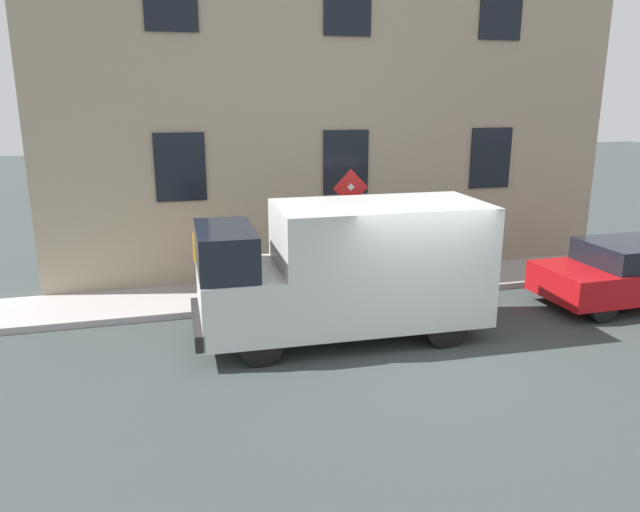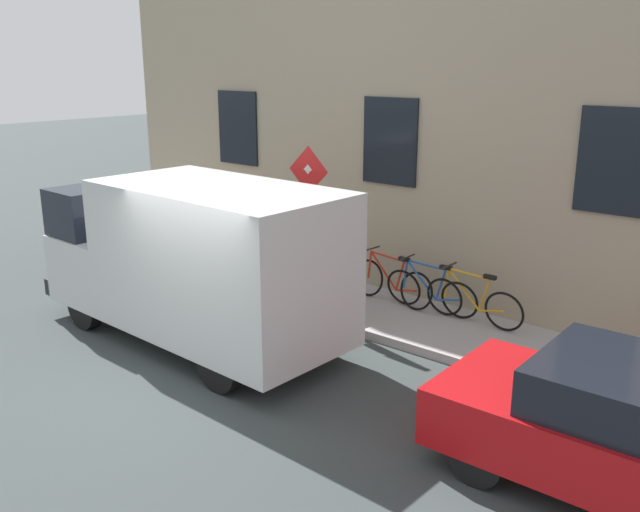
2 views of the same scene
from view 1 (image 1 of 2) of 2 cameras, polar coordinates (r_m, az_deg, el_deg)
ground_plane at (r=11.23m, az=8.97°, el=-8.27°), size 80.00×80.00×0.00m
sidewalk_slab at (r=14.17m, az=3.45°, el=-2.84°), size 1.90×15.87×0.14m
building_facade at (r=14.72m, az=2.07°, el=15.15°), size 0.75×13.87×8.89m
sign_post_stacked at (r=12.89m, az=2.84°, el=3.83°), size 0.16×0.56×2.63m
delivery_van at (r=11.07m, az=2.68°, el=-1.11°), size 2.14×5.38×2.50m
parked_hatchback at (r=14.63m, az=27.43°, el=-1.25°), size 1.81×4.03×1.38m
bicycle_orange at (r=15.14m, az=10.32°, el=-0.15°), size 0.46×1.71×0.89m
bicycle_blue at (r=14.83m, az=7.58°, el=-0.35°), size 0.46×1.71×0.89m
bicycle_red at (r=14.55m, az=4.73°, el=-0.57°), size 0.46×1.71×0.89m
pedestrian at (r=13.12m, az=-10.87°, el=0.01°), size 0.48×0.44×1.72m
litter_bin at (r=13.41m, az=3.54°, el=-1.55°), size 0.44×0.44×0.90m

